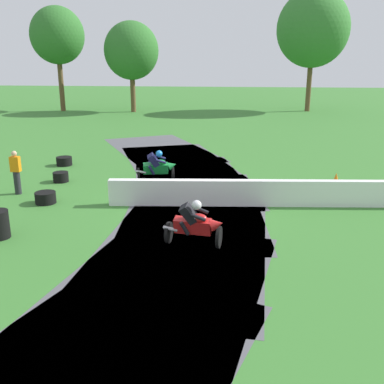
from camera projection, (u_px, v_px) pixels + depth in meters
The scene contains 13 objects.
ground_plane at pixel (196, 205), 15.65m from camera, with size 120.00×120.00×0.00m, color #38752D.
track_asphalt at pixel (168, 205), 15.67m from camera, with size 9.16×28.52×0.01m.
safety_barrier at pixel (353, 194), 15.42m from camera, with size 0.30×16.64×0.90m, color white.
motorcycle_lead_red at pixel (195, 224), 12.10m from camera, with size 1.70×0.94×1.43m.
motorcycle_chase_green at pixel (158, 167), 18.28m from camera, with size 1.71×1.03×1.43m.
tire_stack_mid_b at pixel (45, 198), 15.80m from camera, with size 0.72×0.72×0.40m.
tire_stack_far at pixel (61, 177), 18.47m from camera, with size 0.62×0.62×0.40m.
tire_stack_extra_a at pixel (64, 161), 21.21m from camera, with size 0.72×0.72×0.40m.
track_marshal at pixel (16, 173), 16.68m from camera, with size 0.34×0.24×1.63m.
traffic_cone at pixel (336, 178), 18.20m from camera, with size 0.28×0.28×0.44m, color orange.
tree_far_left at pixel (313, 29), 39.61m from camera, with size 6.30×6.30×10.44m.
tree_far_right at pixel (131, 51), 39.61m from camera, with size 4.75×4.75×7.80m.
tree_mid_rise at pixel (57, 36), 39.97m from camera, with size 4.73×4.73×9.08m.
Camera 1 is at (1.21, -14.80, 4.98)m, focal length 42.47 mm.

